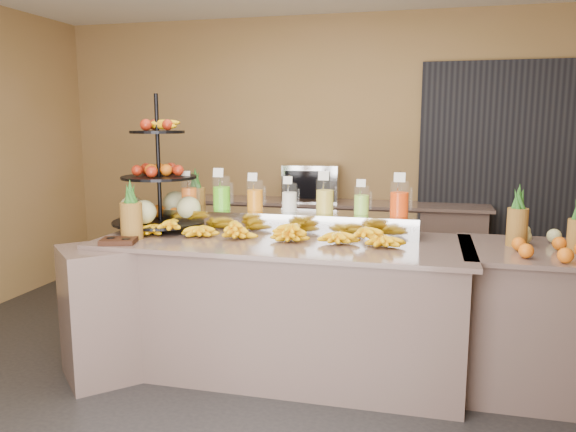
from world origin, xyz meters
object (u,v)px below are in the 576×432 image
at_px(pitcher_tray, 289,222).
at_px(condiment_caddy, 119,241).
at_px(banana_heap, 264,229).
at_px(right_fruit_pile, 546,240).
at_px(fruit_stand, 166,196).
at_px(oven_warmer, 311,183).

relative_size(pitcher_tray, condiment_caddy, 8.35).
distance_m(banana_heap, right_fruit_pile, 1.78).
bearing_deg(right_fruit_pile, fruit_stand, 176.94).
distance_m(banana_heap, fruit_stand, 0.85).
bearing_deg(condiment_caddy, banana_heap, 22.42).
height_order(fruit_stand, condiment_caddy, fruit_stand).
bearing_deg(right_fruit_pile, banana_heap, -178.50).
height_order(banana_heap, condiment_caddy, banana_heap).
height_order(pitcher_tray, right_fruit_pile, right_fruit_pile).
bearing_deg(fruit_stand, condiment_caddy, -106.60).
distance_m(condiment_caddy, right_fruit_pile, 2.71).
distance_m(banana_heap, condiment_caddy, 0.96).
bearing_deg(right_fruit_pile, pitcher_tray, 171.50).
distance_m(banana_heap, oven_warmer, 1.97).
xyz_separation_m(fruit_stand, condiment_caddy, (-0.08, -0.55, -0.23)).
xyz_separation_m(banana_heap, condiment_caddy, (-0.89, -0.37, -0.05)).
bearing_deg(fruit_stand, right_fruit_pile, -11.64).
relative_size(pitcher_tray, fruit_stand, 1.86).
bearing_deg(banana_heap, fruit_stand, 167.16).
relative_size(banana_heap, oven_warmer, 3.44).
distance_m(pitcher_tray, banana_heap, 0.32).
xyz_separation_m(pitcher_tray, fruit_stand, (-0.92, -0.11, 0.17)).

